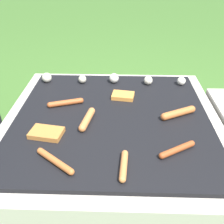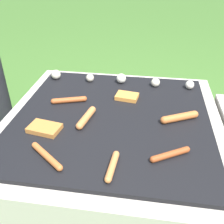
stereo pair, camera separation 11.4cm
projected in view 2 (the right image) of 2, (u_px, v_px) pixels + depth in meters
name	position (u px, v px, depth m)	size (l,w,h in m)	color
ground_plane	(112.00, 180.00, 1.36)	(14.00, 14.00, 0.00)	#3D6628
grill	(112.00, 151.00, 1.26)	(0.96, 0.96, 0.40)	#B2AA9E
sausage_front_center	(47.00, 156.00, 0.91)	(0.15, 0.12, 0.02)	#B7602D
sausage_back_left	(112.00, 166.00, 0.87)	(0.03, 0.14, 0.02)	#C6753D
sausage_front_left	(170.00, 154.00, 0.92)	(0.14, 0.09, 0.02)	#93421E
sausage_mid_left	(69.00, 100.00, 1.24)	(0.16, 0.07, 0.03)	#A34C23
sausage_mid_right	(180.00, 117.00, 1.11)	(0.16, 0.10, 0.03)	#B7602D
sausage_back_right	(86.00, 117.00, 1.11)	(0.06, 0.16, 0.03)	#C6753D
bread_slice_left	(127.00, 96.00, 1.28)	(0.12, 0.09, 0.02)	#D18438
bread_slice_right	(45.00, 128.00, 1.05)	(0.14, 0.10, 0.02)	#B27033
mushroom_row	(116.00, 79.00, 1.41)	(0.77, 0.07, 0.05)	beige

